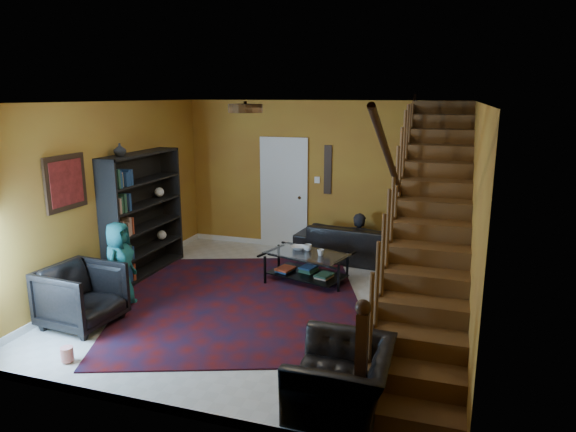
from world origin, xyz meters
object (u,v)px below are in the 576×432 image
bookshelf (144,216)px  armchair_left (82,296)px  sofa (360,243)px  armchair_right (341,382)px  coffee_table (307,265)px

bookshelf → armchair_left: 2.11m
sofa → armchair_right: size_ratio=2.20×
armchair_left → coffee_table: armchair_left is taller
bookshelf → armchair_left: bearing=-79.9°
armchair_right → bookshelf: bearing=-126.6°
armchair_right → coffee_table: (-1.25, 3.25, -0.06)m
sofa → coffee_table: sofa is taller
coffee_table → armchair_right: bearing=-69.0°
bookshelf → sofa: bearing=27.4°
armchair_left → armchair_right: 3.65m
sofa → coffee_table: 1.44m
bookshelf → armchair_right: 4.88m
sofa → coffee_table: (-0.62, -1.30, -0.06)m
sofa → armchair_right: (0.63, -4.55, 0.00)m
armchair_left → coffee_table: size_ratio=0.63×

